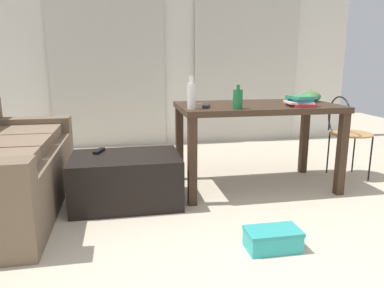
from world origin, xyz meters
TOP-DOWN VIEW (x-y plane):
  - ground_plane at (0.00, 1.49)m, footprint 9.06×9.06m
  - wall_back at (0.00, 3.78)m, footprint 5.06×0.10m
  - curtains at (0.00, 3.69)m, footprint 3.46×0.03m
  - coffee_table at (-0.80, 1.52)m, footprint 0.88×0.60m
  - craft_table at (0.40, 1.72)m, footprint 1.43×0.78m
  - wire_chair at (1.37, 1.82)m, footprint 0.41×0.42m
  - bottle_near at (-0.25, 1.50)m, footprint 0.07×0.07m
  - bottle_far at (0.12, 1.43)m, footprint 0.08×0.08m
  - bowl at (0.97, 1.82)m, footprint 0.18×0.18m
  - book_stack at (0.71, 1.52)m, footprint 0.25×0.28m
  - tv_remote_on_table at (-0.11, 1.59)m, footprint 0.10×0.16m
  - scissors at (-0.15, 1.84)m, footprint 0.11×0.04m
  - tv_remote_primary at (-1.01, 1.68)m, footprint 0.10×0.17m
  - shoebox at (0.09, 0.57)m, footprint 0.34×0.20m

SIDE VIEW (x-z plane):
  - ground_plane at x=0.00m, z-range 0.00..0.00m
  - shoebox at x=0.09m, z-range 0.00..0.14m
  - coffee_table at x=-0.80m, z-range 0.00..0.41m
  - tv_remote_primary at x=-1.01m, z-range 0.41..0.43m
  - wire_chair at x=1.37m, z-range 0.10..0.93m
  - craft_table at x=0.40m, z-range 0.29..1.07m
  - scissors at x=-0.15m, z-range 0.78..0.79m
  - tv_remote_on_table at x=-0.11m, z-range 0.78..0.81m
  - book_stack at x=0.71m, z-range 0.78..0.87m
  - bowl at x=0.97m, z-range 0.78..0.88m
  - bottle_far at x=0.12m, z-range 0.76..0.96m
  - bottle_near at x=-0.25m, z-range 0.76..1.03m
  - curtains at x=0.00m, z-range 0.00..2.23m
  - wall_back at x=0.00m, z-range 0.00..2.44m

